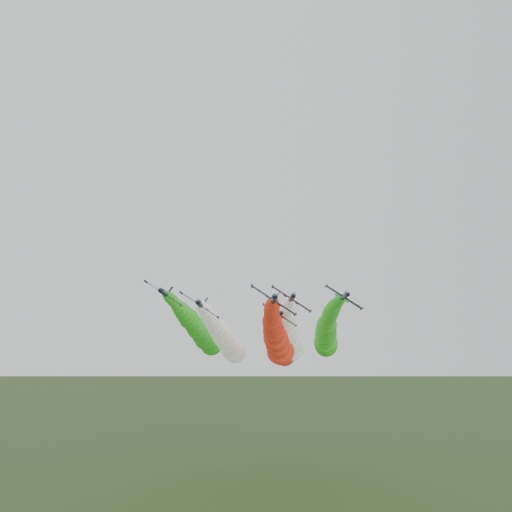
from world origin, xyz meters
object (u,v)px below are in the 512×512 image
object	(u,v)px
jet_trail	(282,346)
jet_outer_right	(327,334)
jet_outer_left	(200,332)
jet_lead	(278,341)
jet_inner_left	(226,340)
jet_inner_right	(289,337)

from	to	relation	value
jet_trail	jet_outer_right	bearing A→B (deg)	-36.40
jet_outer_left	jet_trail	size ratio (longest dim) A/B	1.00
jet_lead	jet_trail	xyz separation A→B (m)	(2.83, 30.79, -0.36)
jet_outer_right	jet_trail	distance (m)	16.87
jet_outer_left	jet_trail	distance (m)	28.76
jet_inner_left	jet_inner_right	distance (m)	18.39
jet_inner_left	jet_outer_left	bearing A→B (deg)	153.81
jet_inner_right	jet_outer_right	bearing A→B (deg)	34.68
jet_lead	jet_trail	distance (m)	30.92
jet_lead	jet_inner_left	world-z (taller)	jet_inner_left
jet_lead	jet_outer_right	world-z (taller)	jet_outer_right
jet_inner_right	jet_outer_left	xyz separation A→B (m)	(-26.18, 4.25, 1.61)
jet_outer_right	jet_trail	bearing A→B (deg)	143.60
jet_inner_right	jet_trail	xyz separation A→B (m)	(-1.27, 18.13, -2.06)
jet_inner_left	jet_trail	world-z (taller)	jet_inner_left
jet_outer_left	jet_outer_right	xyz separation A→B (m)	(38.22, 4.07, -0.29)
jet_inner_right	jet_outer_left	size ratio (longest dim) A/B	1.00
jet_inner_left	jet_trail	bearing A→B (deg)	46.05
jet_outer_right	jet_outer_left	bearing A→B (deg)	-173.91
jet_lead	jet_inner_right	size ratio (longest dim) A/B	1.00
jet_outer_right	jet_lead	bearing A→B (deg)	-127.56
jet_lead	jet_inner_right	distance (m)	13.41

